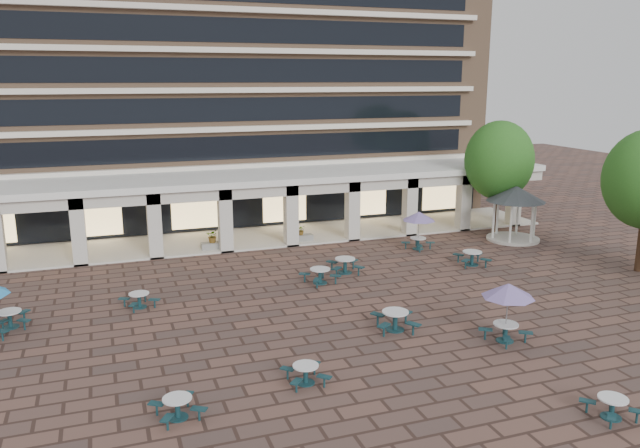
# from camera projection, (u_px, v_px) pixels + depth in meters

# --- Properties ---
(ground) EXTENTS (120.00, 120.00, 0.00)m
(ground) POSITION_uv_depth(u_px,v_px,m) (327.00, 317.00, 28.01)
(ground) COLOR brown
(ground) RESTS_ON ground
(apartment_building) EXTENTS (40.00, 15.50, 25.20)m
(apartment_building) POSITION_uv_depth(u_px,v_px,m) (215.00, 50.00, 48.51)
(apartment_building) COLOR #936F53
(apartment_building) RESTS_ON ground
(retail_arcade) EXTENTS (42.00, 6.60, 4.40)m
(retail_arcade) POSITION_uv_depth(u_px,v_px,m) (249.00, 195.00, 40.91)
(retail_arcade) COLOR white
(retail_arcade) RESTS_ON ground
(picnic_table_0) EXTENTS (1.79, 1.79, 0.70)m
(picnic_table_0) POSITION_uv_depth(u_px,v_px,m) (177.00, 406.00, 19.62)
(picnic_table_0) COLOR #15393F
(picnic_table_0) RESTS_ON ground
(picnic_table_2) EXTENTS (1.57, 1.57, 0.70)m
(picnic_table_2) POSITION_uv_depth(u_px,v_px,m) (612.00, 406.00, 19.63)
(picnic_table_2) COLOR #15393F
(picnic_table_2) RESTS_ON ground
(picnic_table_5) EXTENTS (1.57, 1.57, 0.70)m
(picnic_table_5) POSITION_uv_depth(u_px,v_px,m) (306.00, 372.00, 21.86)
(picnic_table_5) COLOR #15393F
(picnic_table_5) RESTS_ON ground
(picnic_table_6) EXTENTS (2.13, 2.13, 2.46)m
(picnic_table_6) POSITION_uv_depth(u_px,v_px,m) (508.00, 293.00, 25.00)
(picnic_table_6) COLOR #15393F
(picnic_table_6) RESTS_ON ground
(picnic_table_7) EXTENTS (2.19, 2.19, 0.85)m
(picnic_table_7) POSITION_uv_depth(u_px,v_px,m) (395.00, 319.00, 26.48)
(picnic_table_7) COLOR #15393F
(picnic_table_7) RESTS_ON ground
(picnic_table_8) EXTENTS (1.80, 1.80, 0.75)m
(picnic_table_8) POSITION_uv_depth(u_px,v_px,m) (10.00, 318.00, 26.77)
(picnic_table_8) COLOR #15393F
(picnic_table_8) RESTS_ON ground
(picnic_table_9) EXTENTS (2.08, 2.08, 0.80)m
(picnic_table_9) POSITION_uv_depth(u_px,v_px,m) (320.00, 274.00, 32.57)
(picnic_table_9) COLOR #15393F
(picnic_table_9) RESTS_ON ground
(picnic_table_10) EXTENTS (2.07, 2.07, 0.84)m
(picnic_table_10) POSITION_uv_depth(u_px,v_px,m) (345.00, 264.00, 34.29)
(picnic_table_10) COLOR #15393F
(picnic_table_10) RESTS_ON ground
(picnic_table_11) EXTENTS (2.07, 2.07, 2.39)m
(picnic_table_11) POSITION_uv_depth(u_px,v_px,m) (419.00, 218.00, 38.73)
(picnic_table_11) COLOR #15393F
(picnic_table_11) RESTS_ON ground
(picnic_table_12) EXTENTS (1.90, 1.90, 0.70)m
(picnic_table_12) POSITION_uv_depth(u_px,v_px,m) (139.00, 299.00, 29.14)
(picnic_table_12) COLOR #15393F
(picnic_table_12) RESTS_ON ground
(picnic_table_13) EXTENTS (2.09, 2.09, 0.82)m
(picnic_table_13) POSITION_uv_depth(u_px,v_px,m) (472.00, 257.00, 35.73)
(picnic_table_13) COLOR #15393F
(picnic_table_13) RESTS_ON ground
(gazebo) EXTENTS (3.86, 3.86, 3.59)m
(gazebo) POSITION_uv_depth(u_px,v_px,m) (516.00, 200.00, 40.80)
(gazebo) COLOR beige
(gazebo) RESTS_ON ground
(tree_east_c) EXTENTS (4.65, 4.65, 7.74)m
(tree_east_c) POSITION_uv_depth(u_px,v_px,m) (499.00, 160.00, 42.19)
(tree_east_c) COLOR #422B1A
(tree_east_c) RESTS_ON ground
(planter_left) EXTENTS (1.50, 0.93, 1.36)m
(planter_left) POSITION_uv_depth(u_px,v_px,m) (213.00, 241.00, 38.80)
(planter_left) COLOR gray
(planter_left) RESTS_ON ground
(planter_right) EXTENTS (1.50, 0.68, 1.16)m
(planter_right) POSITION_uv_depth(u_px,v_px,m) (301.00, 236.00, 40.71)
(planter_right) COLOR gray
(planter_right) RESTS_ON ground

